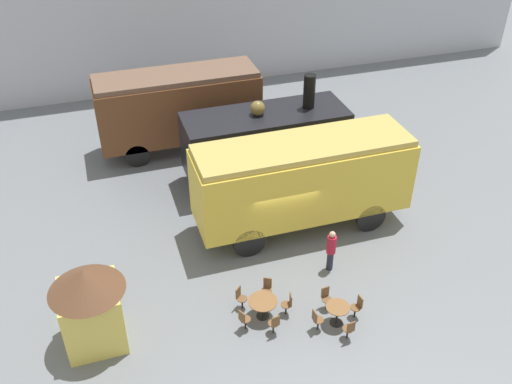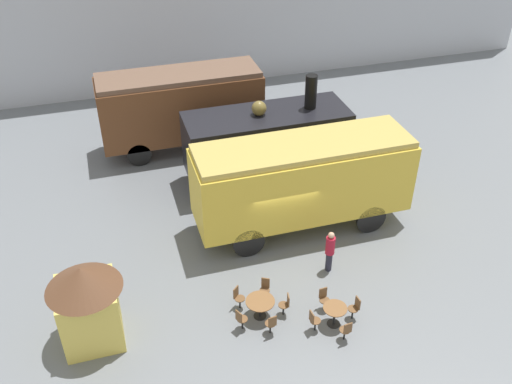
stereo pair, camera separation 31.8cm
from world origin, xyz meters
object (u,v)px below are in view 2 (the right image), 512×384
object	(u,v)px
cafe_table_mid	(260,304)
visitor_person	(330,250)
cafe_table_near	(335,312)
passenger_coach_vintage	(302,178)
passenger_coach_wooden	(181,105)
steam_locomotive	(267,140)
cafe_chair_0	(324,297)
ticket_kiosk	(87,301)

from	to	relation	value
cafe_table_mid	visitor_person	size ratio (longest dim) A/B	0.56
cafe_table_near	visitor_person	xyz separation A→B (m)	(0.86, 2.52, 0.37)
passenger_coach_vintage	passenger_coach_wooden	bearing A→B (deg)	113.54
steam_locomotive	visitor_person	bearing A→B (deg)	-87.36
cafe_table_mid	steam_locomotive	bearing A→B (deg)	70.93
passenger_coach_vintage	cafe_table_near	world-z (taller)	passenger_coach_vintage
visitor_person	cafe_chair_0	bearing A→B (deg)	-117.85
passenger_coach_wooden	cafe_chair_0	bearing A→B (deg)	-78.55
passenger_coach_vintage	cafe_table_mid	size ratio (longest dim) A/B	8.62
passenger_coach_vintage	ticket_kiosk	size ratio (longest dim) A/B	2.82
cafe_table_near	cafe_table_mid	distance (m)	2.47
passenger_coach_wooden	visitor_person	xyz separation A→B (m)	(3.42, -10.53, -1.35)
cafe_table_near	cafe_chair_0	world-z (taller)	cafe_chair_0
steam_locomotive	cafe_table_mid	size ratio (longest dim) A/B	7.31
cafe_chair_0	ticket_kiosk	distance (m)	7.70
steam_locomotive	cafe_table_near	distance (m)	9.25
steam_locomotive	cafe_chair_0	xyz separation A→B (m)	(-0.62, -8.36, -1.46)
steam_locomotive	cafe_table_mid	world-z (taller)	steam_locomotive
passenger_coach_wooden	cafe_chair_0	world-z (taller)	passenger_coach_wooden
cafe_table_mid	visitor_person	world-z (taller)	visitor_person
cafe_table_mid	cafe_chair_0	distance (m)	2.19
ticket_kiosk	cafe_table_near	bearing A→B (deg)	-12.55
steam_locomotive	visitor_person	world-z (taller)	steam_locomotive
passenger_coach_vintage	visitor_person	world-z (taller)	passenger_coach_vintage
visitor_person	steam_locomotive	bearing A→B (deg)	92.64
passenger_coach_wooden	cafe_table_near	xyz separation A→B (m)	(2.56, -13.05, -1.73)
cafe_table_mid	cafe_chair_0	bearing A→B (deg)	-7.02
passenger_coach_wooden	steam_locomotive	xyz separation A→B (m)	(3.11, -3.92, -0.33)
cafe_table_mid	cafe_chair_0	size ratio (longest dim) A/B	1.13
cafe_chair_0	ticket_kiosk	bearing A→B (deg)	-102.12
cafe_chair_0	visitor_person	size ratio (longest dim) A/B	0.50
cafe_table_near	ticket_kiosk	bearing A→B (deg)	167.45
passenger_coach_vintage	visitor_person	distance (m)	3.14
cafe_table_mid	passenger_coach_vintage	bearing A→B (deg)	54.98
passenger_coach_vintage	cafe_table_near	xyz separation A→B (m)	(-0.79, -5.36, -1.72)
cafe_chair_0	cafe_table_near	bearing A→B (deg)	-0.00
passenger_coach_wooden	passenger_coach_vintage	world-z (taller)	passenger_coach_wooden
passenger_coach_wooden	ticket_kiosk	xyz separation A→B (m)	(-5.07, -11.35, -0.64)
passenger_coach_vintage	cafe_table_mid	bearing A→B (deg)	-125.02
cafe_chair_0	passenger_coach_wooden	bearing A→B (deg)	-173.65
cafe_chair_0	ticket_kiosk	size ratio (longest dim) A/B	0.29
passenger_coach_wooden	ticket_kiosk	distance (m)	12.45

